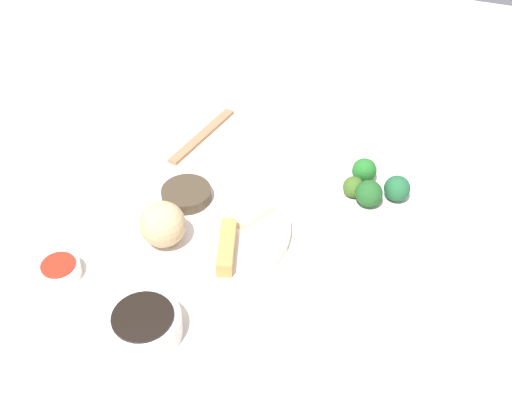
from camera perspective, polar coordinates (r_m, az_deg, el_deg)
The scene contains 16 objects.
tabletop at distance 1.09m, azimuth -4.58°, elevation -2.73°, with size 2.20×2.20×0.02m, color beige.
main_plate at distance 1.08m, azimuth -4.60°, elevation -2.11°, with size 0.30×0.30×0.02m, color white.
rice_scoop at distance 1.03m, azimuth -8.58°, elevation -1.76°, with size 0.08×0.08×0.08m, color tan.
spring_roll at distance 1.01m, azimuth -2.72°, elevation -3.89°, with size 0.11×0.03×0.03m, color #D09449.
crab_rangoon_wonton at distance 1.09m, azimuth -1.04°, elevation -0.16°, with size 0.08×0.08×0.01m, color beige.
stir_fry_heap at distance 1.12m, azimuth -6.41°, elevation 0.99°, with size 0.09×0.09×0.02m, color #423626.
broccoli_plate at distance 1.15m, azimuth 10.12°, elevation 0.65°, with size 0.24×0.24×0.01m, color white.
broccoli_floret_0 at distance 1.11m, azimuth 10.34°, elevation 1.05°, with size 0.05×0.05×0.05m, color #215824.
broccoli_floret_1 at distance 1.13m, azimuth 8.95°, elevation 1.66°, with size 0.04×0.04×0.04m, color #3B6220.
broccoli_floret_2 at distance 1.16m, azimuth 9.93°, elevation 3.15°, with size 0.05×0.05×0.05m, color #236F26.
broccoli_floret_3 at distance 1.13m, azimuth 12.84°, elevation 1.50°, with size 0.05×0.05×0.05m, color #205E35.
soy_sauce_bowl at distance 0.94m, azimuth -10.47°, elevation -10.76°, with size 0.11×0.11×0.04m, color white.
soy_sauce_bowl_liquid at distance 0.93m, azimuth -10.63°, elevation -9.97°, with size 0.09×0.09×0.00m, color black.
sauce_ramekin_sweet_and_sour at distance 1.05m, azimuth -17.58°, elevation -5.75°, with size 0.07×0.07×0.02m, color white.
sauce_ramekin_sweet_and_sour_liquid at distance 1.04m, azimuth -17.73°, elevation -5.28°, with size 0.06×0.06×0.00m, color red.
chopsticks_pair at distance 1.29m, azimuth -4.95°, elevation 6.38°, with size 0.21×0.02×0.01m, color #A6724D.
Camera 1 is at (-0.34, 0.69, 0.79)m, focal length 43.51 mm.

